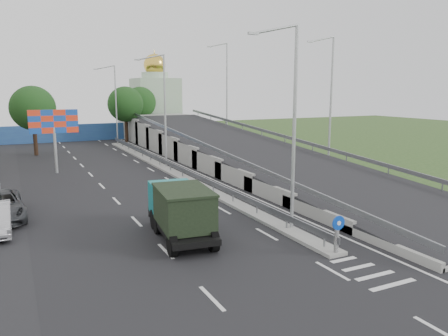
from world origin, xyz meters
TOP-DOWN VIEW (x-y plane):
  - ground at (0.00, 0.00)m, footprint 160.00×160.00m
  - road_surface at (-3.00, 20.00)m, footprint 26.00×90.00m
  - median at (0.00, 24.00)m, footprint 1.00×44.00m
  - overpass_ramp at (7.50, 24.00)m, footprint 10.00×50.00m
  - median_guardrail at (0.00, 24.00)m, footprint 0.09×44.00m
  - sign_bollard at (0.00, 2.17)m, footprint 0.64×0.23m
  - lamp_post_near at (0.11, 6.00)m, footprint 2.74×0.18m
  - lamp_post_mid at (0.11, 26.00)m, footprint 2.74×0.18m
  - lamp_post_far at (0.11, 46.00)m, footprint 2.74×0.18m
  - blue_wall at (-4.00, 52.00)m, footprint 30.00×0.50m
  - church at (10.00, 60.00)m, footprint 7.00×7.00m
  - billboard at (-9.00, 28.00)m, footprint 4.00×0.24m
  - tree_left_mid at (-10.00, 40.00)m, footprint 4.80×4.80m
  - tree_median_far at (2.00, 48.00)m, footprint 4.80×4.80m
  - tree_ramp_far at (6.00, 55.00)m, footprint 4.80×4.80m
  - dump_truck at (-5.21, 7.53)m, footprint 2.86×6.18m

SIDE VIEW (x-z plane):
  - ground at x=0.00m, z-range 0.00..0.00m
  - road_surface at x=-3.00m, z-range -0.02..0.02m
  - median at x=0.00m, z-range 0.00..0.20m
  - median_guardrail at x=0.00m, z-range 0.39..1.10m
  - sign_bollard at x=0.00m, z-range 0.20..1.87m
  - blue_wall at x=-4.00m, z-range 0.00..2.40m
  - dump_truck at x=-5.21m, z-range 0.14..2.77m
  - overpass_ramp at x=7.50m, z-range 0.00..3.50m
  - billboard at x=-9.00m, z-range 1.44..6.94m
  - tree_left_mid at x=-10.00m, z-range 1.38..8.98m
  - tree_median_far at x=2.00m, z-range 1.38..8.98m
  - tree_ramp_far at x=6.00m, z-range 1.38..8.98m
  - church at x=10.00m, z-range -1.59..12.21m
  - lamp_post_near at x=0.11m, z-range 0.77..10.85m
  - lamp_post_mid at x=0.11m, z-range 0.77..10.85m
  - lamp_post_far at x=0.11m, z-range 0.77..10.85m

